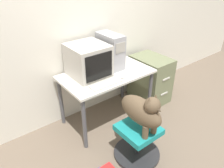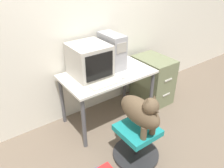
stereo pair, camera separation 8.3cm
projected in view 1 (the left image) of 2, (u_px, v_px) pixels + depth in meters
name	position (u px, v px, depth m)	size (l,w,h in m)	color
ground_plane	(122.00, 130.00, 3.01)	(12.00, 12.00, 0.00)	#6B5B4C
wall_back	(87.00, 25.00, 2.90)	(8.00, 0.05, 2.60)	silver
desk	(106.00, 79.00, 2.93)	(1.21, 0.70, 0.75)	silver
crt_monitor	(88.00, 60.00, 2.74)	(0.46, 0.49, 0.41)	#B7B2A8
pc_tower	(110.00, 51.00, 2.95)	(0.20, 0.43, 0.47)	#99999E
keyboard	(106.00, 84.00, 2.61)	(0.42, 0.14, 0.03)	beige
computer_mouse	(123.00, 77.00, 2.75)	(0.06, 0.04, 0.03)	silver
office_chair	(137.00, 142.00, 2.54)	(0.55, 0.55, 0.43)	#262628
dog	(142.00, 111.00, 2.29)	(0.24, 0.55, 0.49)	brown
filing_cabinet	(150.00, 79.00, 3.54)	(0.44, 0.62, 0.74)	#6B7251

